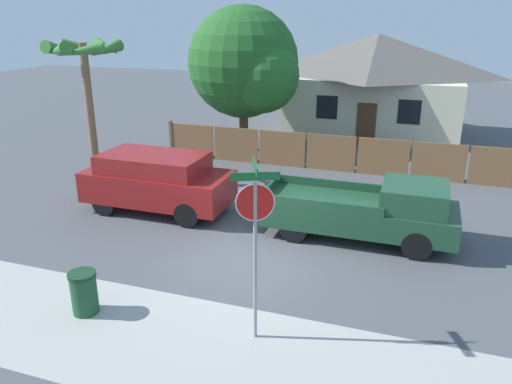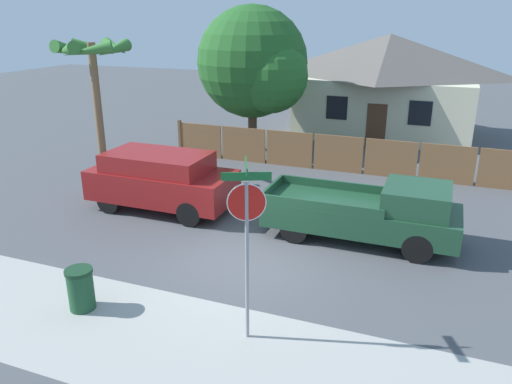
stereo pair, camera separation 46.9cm
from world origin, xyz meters
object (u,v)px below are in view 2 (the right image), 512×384
object	(u,v)px
house	(387,83)
red_suv	(161,179)
stop_sign	(247,223)
oak_tree	(256,65)
trash_bin	(81,289)
palm_tree	(93,61)
orange_pickup	(370,212)

from	to	relation	value
house	red_suv	xyz separation A→B (m)	(-5.12, -13.36, -1.58)
stop_sign	red_suv	bearing A→B (deg)	109.60
oak_tree	red_suv	xyz separation A→B (m)	(-0.19, -7.81, -2.80)
stop_sign	oak_tree	bearing A→B (deg)	86.08
oak_tree	stop_sign	world-z (taller)	oak_tree
red_suv	stop_sign	bearing A→B (deg)	-46.00
oak_tree	stop_sign	bearing A→B (deg)	-69.61
house	trash_bin	size ratio (longest dim) A/B	9.78
oak_tree	stop_sign	size ratio (longest dim) A/B	1.79
red_suv	stop_sign	size ratio (longest dim) A/B	1.30
palm_tree	trash_bin	size ratio (longest dim) A/B	5.50
house	red_suv	bearing A→B (deg)	-110.98
oak_tree	trash_bin	xyz separation A→B (m)	(1.21, -13.41, -3.34)
orange_pickup	oak_tree	bearing A→B (deg)	129.08
trash_bin	oak_tree	bearing A→B (deg)	95.17
orange_pickup	stop_sign	distance (m)	5.66
oak_tree	palm_tree	bearing A→B (deg)	-121.23
red_suv	trash_bin	world-z (taller)	red_suv
oak_tree	palm_tree	world-z (taller)	oak_tree
palm_tree	trash_bin	xyz separation A→B (m)	(4.92, -7.30, -3.90)
house	orange_pickup	world-z (taller)	house
palm_tree	house	bearing A→B (deg)	53.47
stop_sign	palm_tree	bearing A→B (deg)	116.63
oak_tree	trash_bin	distance (m)	13.87
house	orange_pickup	xyz separation A→B (m)	(1.40, -13.36, -1.75)
orange_pickup	house	bearing A→B (deg)	96.06
red_suv	stop_sign	distance (m)	7.41
red_suv	palm_tree	bearing A→B (deg)	154.20
oak_tree	palm_tree	size ratio (longest dim) A/B	1.24
oak_tree	red_suv	size ratio (longest dim) A/B	1.38
red_suv	trash_bin	xyz separation A→B (m)	(1.41, -5.59, -0.54)
house	red_suv	world-z (taller)	house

